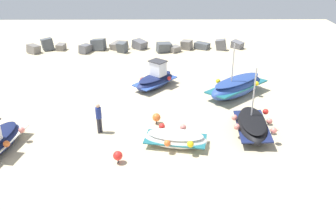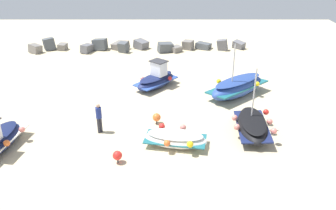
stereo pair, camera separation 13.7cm
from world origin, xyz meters
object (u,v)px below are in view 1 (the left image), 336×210
Objects in this scene: fishing_boat_3 at (175,139)px; mooring_buoy_0 at (118,156)px; fishing_boat_0 at (252,125)px; fishing_boat_4 at (237,86)px; fishing_boat_2 at (156,79)px; person_walking at (99,116)px; mooring_buoy_1 at (156,117)px.

mooring_buoy_0 is (-2.79, -1.55, 0.01)m from fishing_boat_3.
fishing_boat_4 reaches higher than fishing_boat_0.
fishing_boat_2 is 9.54m from mooring_buoy_0.
mooring_buoy_1 is (3.10, 1.01, -0.61)m from person_walking.
fishing_boat_4 is (4.32, 6.35, 0.27)m from fishing_boat_3.
fishing_boat_2 is 0.75× the size of fishing_boat_4.
fishing_boat_3 is (1.20, -7.85, -0.21)m from fishing_boat_2.
person_walking is (-8.35, 0.14, 0.51)m from fishing_boat_0.
fishing_boat_2 reaches higher than person_walking.
person_walking reaches higher than mooring_buoy_0.
fishing_boat_4 reaches higher than fishing_boat_3.
fishing_boat_2 is at bearing 109.08° from fishing_boat_3.
fishing_boat_3 is 4.39m from person_walking.
fishing_boat_4 reaches higher than mooring_buoy_0.
mooring_buoy_1 is at bearing -98.96° from fishing_boat_0.
fishing_boat_4 is 7.42× the size of mooring_buoy_1.
person_walking is at bearing -87.51° from fishing_boat_0.
fishing_boat_0 is at bearing -100.74° from fishing_boat_2.
fishing_boat_3 is (-4.22, -1.22, -0.10)m from fishing_boat_0.
person_walking is at bearing -161.87° from mooring_buoy_1.
mooring_buoy_1 is at bearing -115.92° from person_walking.
fishing_boat_0 is 6.04× the size of mooring_buoy_0.
fishing_boat_0 is 2.21× the size of person_walking.
person_walking is at bearing 172.12° from fishing_boat_3.
fishing_boat_2 is 5.72m from fishing_boat_4.
fishing_boat_3 is at bearing -70.41° from fishing_boat_0.
fishing_boat_0 reaches higher than person_walking.
fishing_boat_4 is (0.10, 5.13, 0.17)m from fishing_boat_0.
fishing_boat_2 reaches higher than fishing_boat_3.
fishing_boat_4 reaches higher than fishing_boat_2.
fishing_boat_4 is at bearing 48.02° from mooring_buoy_0.
fishing_boat_0 is 0.81× the size of fishing_boat_4.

